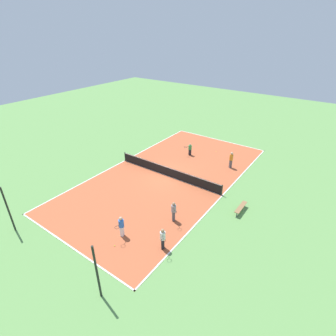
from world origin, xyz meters
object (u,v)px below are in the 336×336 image
(player_far_green, at_px, (190,149))
(fence_post_back_right, at_px, (8,210))
(player_near_blue, at_px, (121,225))
(fence_post_back_left, at_px, (97,272))
(tennis_ball_near_net, at_px, (216,152))
(player_center_orange, at_px, (231,159))
(player_far_white, at_px, (163,238))
(bench, at_px, (241,207))
(tennis_ball_left_sideline, at_px, (115,246))
(tennis_net, at_px, (168,171))
(tennis_ball_midcourt, at_px, (191,179))
(tennis_ball_right_alley, at_px, (209,183))
(player_baseline_gray, at_px, (174,210))

(player_far_green, distance_m, fence_post_back_right, 18.12)
(player_near_blue, xyz_separation_m, fence_post_back_left, (-2.28, 3.97, 0.86))
(tennis_ball_near_net, bearing_deg, player_center_orange, 137.62)
(player_center_orange, height_order, player_far_white, player_center_orange)
(player_far_green, height_order, fence_post_back_left, fence_post_back_left)
(tennis_ball_near_net, xyz_separation_m, fence_post_back_right, (5.77, 20.15, 1.75))
(player_far_green, bearing_deg, tennis_ball_near_net, 174.91)
(bench, height_order, fence_post_back_right, fence_post_back_right)
(tennis_ball_left_sideline, bearing_deg, tennis_net, -75.61)
(player_far_white, distance_m, tennis_ball_midcourt, 9.18)
(tennis_net, height_order, player_far_white, player_far_white)
(tennis_net, height_order, tennis_ball_right_alley, tennis_net)
(bench, height_order, player_baseline_gray, player_baseline_gray)
(player_center_orange, bearing_deg, player_far_white, -46.65)
(player_far_white, bearing_deg, fence_post_back_right, -103.92)
(tennis_ball_left_sideline, height_order, fence_post_back_right, fence_post_back_right)
(tennis_ball_right_alley, bearing_deg, bench, 149.94)
(player_center_orange, distance_m, player_baseline_gray, 10.19)
(tennis_ball_midcourt, distance_m, fence_post_back_left, 13.60)
(tennis_net, xyz_separation_m, player_baseline_gray, (-4.13, 5.12, 0.42))
(tennis_ball_left_sideline, relative_size, fence_post_back_left, 0.02)
(fence_post_back_left, bearing_deg, player_far_white, -98.37)
(player_near_blue, bearing_deg, tennis_ball_midcourt, 161.90)
(tennis_ball_midcourt, bearing_deg, player_center_orange, -116.04)
(player_far_white, distance_m, fence_post_back_left, 4.78)
(player_far_white, xyz_separation_m, tennis_ball_left_sideline, (2.69, 1.69, -0.88))
(tennis_ball_left_sideline, distance_m, fence_post_back_right, 7.69)
(player_baseline_gray, height_order, tennis_ball_right_alley, player_baseline_gray)
(fence_post_back_left, bearing_deg, tennis_net, -70.37)
(bench, bearing_deg, tennis_ball_left_sideline, -32.68)
(player_far_white, bearing_deg, bench, 118.41)
(bench, height_order, fence_post_back_left, fence_post_back_left)
(tennis_ball_left_sideline, bearing_deg, player_center_orange, -96.83)
(fence_post_back_left, bearing_deg, tennis_ball_left_sideline, -55.84)
(tennis_ball_right_alley, xyz_separation_m, fence_post_back_right, (8.34, 13.52, 1.75))
(tennis_ball_near_net, bearing_deg, player_near_blue, 93.01)
(tennis_ball_midcourt, xyz_separation_m, fence_post_back_left, (-2.34, 13.28, 1.75))
(fence_post_back_left, bearing_deg, player_far_green, -73.69)
(tennis_net, distance_m, player_near_blue, 8.77)
(player_far_white, relative_size, tennis_ball_left_sideline, 23.59)
(tennis_net, relative_size, tennis_ball_right_alley, 166.34)
(tennis_ball_midcourt, bearing_deg, bench, 160.53)
(player_near_blue, relative_size, fence_post_back_left, 0.45)
(player_center_orange, xyz_separation_m, tennis_ball_near_net, (2.86, -2.61, -0.95))
(fence_post_back_left, bearing_deg, fence_post_back_right, 0.00)
(player_near_blue, bearing_deg, tennis_ball_near_net, 164.49)
(player_far_white, relative_size, tennis_ball_midcourt, 23.59)
(bench, distance_m, player_center_orange, 7.25)
(tennis_net, height_order, player_far_green, player_far_green)
(bench, height_order, player_far_green, player_far_green)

